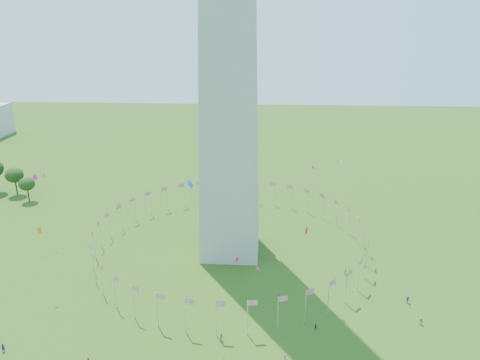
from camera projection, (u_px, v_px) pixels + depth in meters
name	position (u px, v px, depth m)	size (l,w,h in m)	color
flag_ring	(230.00, 237.00, 140.75)	(80.24, 80.24, 9.00)	silver
kites_aloft	(238.00, 228.00, 108.06)	(129.71, 69.40, 38.60)	yellow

